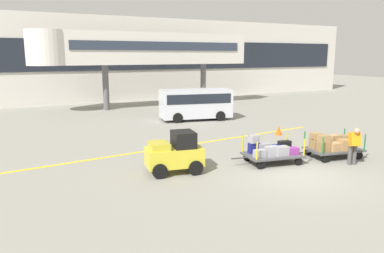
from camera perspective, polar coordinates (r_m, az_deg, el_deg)
ground_plane at (r=14.41m, az=15.66°, el=-7.30°), size 120.00×120.00×0.00m
apron_lead_line at (r=17.99m, az=-3.66°, el=-3.28°), size 19.34×2.12×0.01m
terminal_building at (r=37.13m, az=-12.79°, el=10.03°), size 58.56×2.51×8.01m
jet_bridge at (r=31.68m, az=-8.35°, el=11.69°), size 18.52×3.00×6.25m
baggage_tug at (r=14.07m, az=-2.63°, el=-4.15°), size 2.26×1.54×1.58m
baggage_cart_lead at (r=15.68m, az=12.18°, el=-3.72°), size 3.08×1.78×1.15m
baggage_cart_middle at (r=17.29m, az=20.70°, el=-2.65°), size 3.08×1.78×1.10m
baggage_handler at (r=16.34m, az=23.63°, el=-2.53°), size 0.53×0.54×1.56m
shuttle_van at (r=25.56m, az=0.56°, el=3.78°), size 5.09×2.86×2.10m
safety_cone_near at (r=21.32m, az=13.18°, el=-0.55°), size 0.36×0.36×0.55m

